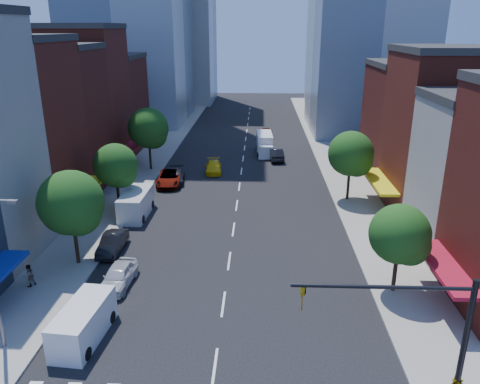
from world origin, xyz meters
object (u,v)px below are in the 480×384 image
object	(u,v)px
parked_car_second	(112,243)
pedestrian_far	(29,276)
cargo_van_far	(136,204)
parked_car_front	(118,276)
box_truck	(265,144)
parked_car_rear	(176,177)
traffic_car_far	(266,132)
parked_car_third	(170,178)
cargo_van_near	(82,324)
traffic_car_oncoming	(276,154)
taxi	(214,167)

from	to	relation	value
parked_car_second	pedestrian_far	distance (m)	7.08
cargo_van_far	parked_car_second	bearing A→B (deg)	-89.48
parked_car_front	box_truck	xyz separation A→B (m)	(10.47, 36.86, 0.57)
parked_car_rear	cargo_van_far	world-z (taller)	cargo_van_far
parked_car_front	traffic_car_far	bearing A→B (deg)	80.26
parked_car_third	pedestrian_far	xyz separation A→B (m)	(-5.53, -22.87, 0.17)
parked_car_third	cargo_van_near	world-z (taller)	cargo_van_near
traffic_car_far	cargo_van_near	bearing A→B (deg)	83.73
traffic_car_far	pedestrian_far	world-z (taller)	pedestrian_far
parked_car_front	parked_car_rear	world-z (taller)	parked_car_front
parked_car_front	cargo_van_far	distance (m)	12.91
parked_car_third	cargo_van_far	world-z (taller)	cargo_van_far
cargo_van_near	traffic_car_far	world-z (taller)	cargo_van_near
parked_car_third	parked_car_front	bearing A→B (deg)	-92.32
traffic_car_far	pedestrian_far	xyz separation A→B (m)	(-16.91, -48.48, 0.20)
traffic_car_oncoming	pedestrian_far	world-z (taller)	pedestrian_far
parked_car_third	pedestrian_far	bearing A→B (deg)	-107.30
parked_car_second	taxi	size ratio (longest dim) A/B	0.96
parked_car_front	box_truck	distance (m)	38.32
parked_car_rear	traffic_car_oncoming	xyz separation A→B (m)	(11.98, 10.25, 0.10)
traffic_car_oncoming	traffic_car_far	distance (m)	14.52
parked_car_rear	taxi	bearing A→B (deg)	40.37
cargo_van_far	box_truck	xyz separation A→B (m)	(12.47, 24.11, 0.15)
parked_car_front	parked_car_third	bearing A→B (deg)	94.41
parked_car_third	taxi	distance (m)	6.87
taxi	parked_car_second	bearing A→B (deg)	-109.99
parked_car_second	pedestrian_far	bearing A→B (deg)	-125.21
parked_car_front	pedestrian_far	distance (m)	6.10
parked_car_third	box_truck	bearing A→B (deg)	49.24
parked_car_second	taxi	distance (m)	23.00
parked_car_rear	cargo_van_far	xyz separation A→B (m)	(-2.00, -10.42, 0.48)
taxi	pedestrian_far	size ratio (longest dim) A/B	2.86
parked_car_third	traffic_car_oncoming	distance (m)	16.77
parked_car_third	pedestrian_far	size ratio (longest dim) A/B	3.52
traffic_car_oncoming	box_truck	world-z (taller)	box_truck
traffic_car_oncoming	parked_car_third	bearing A→B (deg)	35.76
parked_car_second	parked_car_third	size ratio (longest dim) A/B	0.78
parked_car_third	taxi	xyz separation A→B (m)	(4.59, 5.12, -0.12)
cargo_van_far	parked_car_front	bearing A→B (deg)	-80.56
traffic_car_far	box_truck	bearing A→B (deg)	93.44
parked_car_front	cargo_van_far	world-z (taller)	cargo_van_far
cargo_van_far	taxi	world-z (taller)	cargo_van_far
parked_car_rear	box_truck	distance (m)	17.25
parked_car_third	parked_car_rear	xyz separation A→B (m)	(0.54, 0.89, -0.09)
box_truck	parked_car_rear	bearing A→B (deg)	-129.79
parked_car_rear	traffic_car_far	xyz separation A→B (m)	(10.84, 24.72, 0.05)
cargo_van_far	traffic_car_far	distance (m)	37.42
parked_car_front	pedestrian_far	world-z (taller)	pedestrian_far
taxi	pedestrian_far	world-z (taller)	pedestrian_far
box_truck	parked_car_third	bearing A→B (deg)	-129.45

